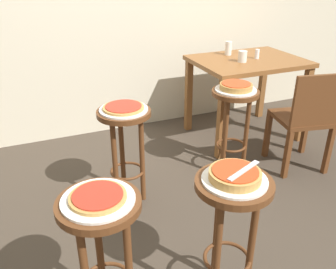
% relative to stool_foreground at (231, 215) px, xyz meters
% --- Properties ---
extents(ground_plane, '(6.00, 6.00, 0.00)m').
position_rel_stool_foreground_xyz_m(ground_plane, '(0.18, 0.62, -0.51)').
color(ground_plane, '#42382D').
extents(stool_foreground, '(0.36, 0.36, 0.70)m').
position_rel_stool_foreground_xyz_m(stool_foreground, '(0.00, 0.00, 0.00)').
color(stool_foreground, '#5B3319').
rests_on(stool_foreground, ground_plane).
extents(serving_plate_foreground, '(0.30, 0.30, 0.01)m').
position_rel_stool_foreground_xyz_m(serving_plate_foreground, '(0.00, 0.00, 0.20)').
color(serving_plate_foreground, white).
rests_on(serving_plate_foreground, stool_foreground).
extents(pizza_foreground, '(0.24, 0.24, 0.05)m').
position_rel_stool_foreground_xyz_m(pizza_foreground, '(0.00, -0.00, 0.22)').
color(pizza_foreground, tan).
rests_on(pizza_foreground, serving_plate_foreground).
extents(stool_middle, '(0.36, 0.36, 0.70)m').
position_rel_stool_foreground_xyz_m(stool_middle, '(-0.60, 0.09, 0.00)').
color(stool_middle, '#5B3319').
rests_on(stool_middle, ground_plane).
extents(serving_plate_middle, '(0.31, 0.31, 0.01)m').
position_rel_stool_foreground_xyz_m(serving_plate_middle, '(-0.60, 0.09, 0.20)').
color(serving_plate_middle, white).
rests_on(serving_plate_middle, stool_middle).
extents(pizza_middle, '(0.24, 0.24, 0.02)m').
position_rel_stool_foreground_xyz_m(pizza_middle, '(-0.60, 0.09, 0.21)').
color(pizza_middle, tan).
rests_on(pizza_middle, serving_plate_middle).
extents(stool_leftside, '(0.36, 0.36, 0.70)m').
position_rel_stool_foreground_xyz_m(stool_leftside, '(-0.22, 1.00, 0.00)').
color(stool_leftside, '#5B3319').
rests_on(stool_leftside, ground_plane).
extents(serving_plate_leftside, '(0.32, 0.32, 0.01)m').
position_rel_stool_foreground_xyz_m(serving_plate_leftside, '(-0.22, 1.00, 0.20)').
color(serving_plate_leftside, silver).
rests_on(serving_plate_leftside, stool_leftside).
extents(pizza_leftside, '(0.27, 0.27, 0.02)m').
position_rel_stool_foreground_xyz_m(pizza_leftside, '(-0.22, 1.00, 0.21)').
color(pizza_leftside, tan).
rests_on(pizza_leftside, serving_plate_leftside).
extents(stool_rear, '(0.36, 0.36, 0.70)m').
position_rel_stool_foreground_xyz_m(stool_rear, '(0.67, 1.06, 0.00)').
color(stool_rear, '#5B3319').
rests_on(stool_rear, ground_plane).
extents(serving_plate_rear, '(0.32, 0.32, 0.01)m').
position_rel_stool_foreground_xyz_m(serving_plate_rear, '(0.67, 1.06, 0.20)').
color(serving_plate_rear, silver).
rests_on(serving_plate_rear, stool_rear).
extents(pizza_rear, '(0.25, 0.25, 0.05)m').
position_rel_stool_foreground_xyz_m(pizza_rear, '(0.67, 1.06, 0.22)').
color(pizza_rear, '#B78442').
rests_on(pizza_rear, serving_plate_rear).
extents(dining_table, '(0.99, 0.75, 0.77)m').
position_rel_stool_foreground_xyz_m(dining_table, '(1.15, 1.60, 0.14)').
color(dining_table, brown).
rests_on(dining_table, ground_plane).
extents(cup_near_edge, '(0.08, 0.08, 0.10)m').
position_rel_stool_foreground_xyz_m(cup_near_edge, '(1.04, 1.53, 0.31)').
color(cup_near_edge, silver).
rests_on(cup_near_edge, dining_table).
extents(cup_far_edge, '(0.06, 0.06, 0.13)m').
position_rel_stool_foreground_xyz_m(cup_far_edge, '(1.05, 1.81, 0.32)').
color(cup_far_edge, silver).
rests_on(cup_far_edge, dining_table).
extents(condiment_shaker, '(0.04, 0.04, 0.09)m').
position_rel_stool_foreground_xyz_m(condiment_shaker, '(1.23, 1.58, 0.30)').
color(condiment_shaker, white).
rests_on(condiment_shaker, dining_table).
extents(wooden_chair, '(0.47, 0.47, 0.85)m').
position_rel_stool_foreground_xyz_m(wooden_chair, '(1.22, 0.86, -0.04)').
color(wooden_chair, '#5B3319').
rests_on(wooden_chair, ground_plane).
extents(pizza_server_knife, '(0.21, 0.11, 0.01)m').
position_rel_stool_foreground_xyz_m(pizza_server_knife, '(0.03, -0.02, 0.25)').
color(pizza_server_knife, silver).
rests_on(pizza_server_knife, pizza_foreground).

